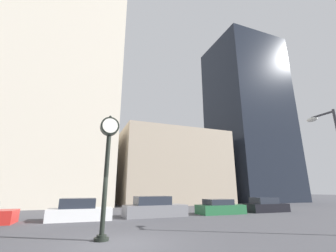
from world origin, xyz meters
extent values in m
plane|color=#424247|center=(0.00, 0.00, 0.00)|extent=(200.00, 200.00, 0.00)
cube|color=beige|center=(-5.32, 24.00, 14.93)|extent=(15.72, 12.00, 29.87)
cube|color=gray|center=(11.73, 24.00, 5.33)|extent=(15.85, 12.00, 10.65)
cube|color=black|center=(28.18, 24.00, 15.65)|extent=(12.59, 12.00, 31.30)
cylinder|color=black|center=(-0.52, 0.78, 0.06)|extent=(0.60, 0.60, 0.12)
cylinder|color=black|center=(-0.52, 0.78, 0.17)|extent=(0.40, 0.40, 0.10)
cylinder|color=black|center=(-0.52, 0.78, 2.29)|extent=(0.20, 0.20, 4.14)
cylinder|color=black|center=(-0.52, 0.78, 4.77)|extent=(0.83, 0.37, 0.83)
cylinder|color=white|center=(-0.52, 0.59, 4.77)|extent=(0.68, 0.02, 0.68)
cylinder|color=white|center=(-0.52, 0.98, 4.77)|extent=(0.68, 0.02, 0.68)
sphere|color=black|center=(-0.52, 0.78, 5.25)|extent=(0.12, 0.12, 0.12)
cube|color=silver|center=(-1.27, 7.73, 0.39)|extent=(4.16, 1.87, 0.79)
cube|color=#232833|center=(-1.47, 7.74, 1.11)|extent=(2.31, 1.59, 0.65)
cube|color=slate|center=(4.12, 8.02, 0.43)|extent=(4.81, 2.00, 0.87)
cube|color=#232833|center=(3.88, 8.01, 1.19)|extent=(2.66, 1.73, 0.64)
cube|color=#236038|center=(9.99, 7.94, 0.37)|extent=(4.01, 1.98, 0.75)
cube|color=#232833|center=(9.79, 7.95, 0.98)|extent=(2.22, 1.72, 0.46)
cube|color=black|center=(15.05, 7.94, 0.37)|extent=(4.05, 1.81, 0.74)
cube|color=#232833|center=(14.85, 7.94, 1.02)|extent=(2.24, 1.57, 0.56)
cylinder|color=#38383D|center=(10.30, -1.80, 5.88)|extent=(0.11, 1.20, 0.11)
ellipsoid|color=silver|center=(10.30, -1.20, 5.78)|extent=(0.36, 0.60, 0.24)
camera|label=1|loc=(-1.63, -9.45, 1.97)|focal=24.00mm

